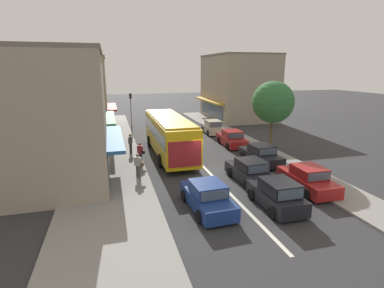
% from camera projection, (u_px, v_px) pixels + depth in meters
% --- Properties ---
extents(ground_plane, '(140.00, 140.00, 0.00)m').
position_uv_depth(ground_plane, '(209.00, 173.00, 20.86)').
color(ground_plane, '#2D2D30').
extents(lane_centre_line, '(0.20, 28.00, 0.01)m').
position_uv_depth(lane_centre_line, '(194.00, 157.00, 24.60)').
color(lane_centre_line, silver).
rests_on(lane_centre_line, ground).
extents(sidewalk_left, '(5.20, 44.00, 0.14)m').
position_uv_depth(sidewalk_left, '(108.00, 156.00, 24.70)').
color(sidewalk_left, gray).
rests_on(sidewalk_left, ground).
extents(kerb_right, '(2.80, 44.00, 0.12)m').
position_uv_depth(kerb_right, '(252.00, 145.00, 28.06)').
color(kerb_right, gray).
rests_on(kerb_right, ground).
extents(shopfront_corner_near, '(8.01, 8.18, 8.22)m').
position_uv_depth(shopfront_corner_near, '(46.00, 119.00, 18.02)').
color(shopfront_corner_near, gray).
rests_on(shopfront_corner_near, ground).
extents(shopfront_mid_block, '(7.42, 8.62, 8.50)m').
position_uv_depth(shopfront_mid_block, '(64.00, 102.00, 26.05)').
color(shopfront_mid_block, '#B2A38E').
rests_on(shopfront_mid_block, ground).
extents(shopfront_far_end, '(8.17, 7.48, 8.43)m').
position_uv_depth(shopfront_far_end, '(74.00, 95.00, 33.78)').
color(shopfront_far_end, '#B2A38E').
rests_on(shopfront_far_end, ground).
extents(building_right_far, '(8.91, 11.01, 9.00)m').
position_uv_depth(building_right_far, '(238.00, 87.00, 42.78)').
color(building_right_far, gray).
rests_on(building_right_far, ground).
extents(city_bus, '(2.76, 10.86, 3.23)m').
position_uv_depth(city_bus, '(169.00, 133.00, 24.76)').
color(city_bus, yellow).
rests_on(city_bus, ground).
extents(sedan_adjacent_lane_lead, '(2.04, 4.27, 1.47)m').
position_uv_depth(sedan_adjacent_lane_lead, '(207.00, 197.00, 15.32)').
color(sedan_adjacent_lane_lead, navy).
rests_on(sedan_adjacent_lane_lead, ground).
extents(hatchback_queue_gap_filler, '(1.83, 3.70, 1.54)m').
position_uv_depth(hatchback_queue_gap_filler, '(277.00, 195.00, 15.49)').
color(hatchback_queue_gap_filler, black).
rests_on(hatchback_queue_gap_filler, ground).
extents(sedan_behind_bus_near, '(2.02, 4.26, 1.47)m').
position_uv_depth(sedan_behind_bus_near, '(250.00, 172.00, 19.07)').
color(sedan_behind_bus_near, black).
rests_on(sedan_behind_bus_near, ground).
extents(parked_sedan_kerb_front, '(1.98, 4.25, 1.47)m').
position_uv_depth(parked_sedan_kerb_front, '(307.00, 179.00, 17.81)').
color(parked_sedan_kerb_front, maroon).
rests_on(parked_sedan_kerb_front, ground).
extents(parked_sedan_kerb_second, '(1.98, 4.24, 1.47)m').
position_uv_depth(parked_sedan_kerb_second, '(261.00, 155.00, 22.86)').
color(parked_sedan_kerb_second, black).
rests_on(parked_sedan_kerb_second, ground).
extents(parked_sedan_kerb_third, '(2.02, 4.26, 1.47)m').
position_uv_depth(parked_sedan_kerb_third, '(232.00, 139.00, 28.07)').
color(parked_sedan_kerb_third, maroon).
rests_on(parked_sedan_kerb_third, ground).
extents(parked_hatchback_kerb_rear, '(1.93, 3.76, 1.54)m').
position_uv_depth(parked_hatchback_kerb_rear, '(213.00, 127.00, 33.28)').
color(parked_hatchback_kerb_rear, '#B7B29E').
rests_on(parked_hatchback_kerb_rear, ground).
extents(traffic_light_downstreet, '(0.32, 0.24, 4.20)m').
position_uv_depth(traffic_light_downstreet, '(131.00, 104.00, 36.68)').
color(traffic_light_downstreet, gray).
rests_on(traffic_light_downstreet, ground).
extents(street_tree_right, '(3.40, 3.40, 6.12)m').
position_uv_depth(street_tree_right, '(273.00, 102.00, 24.25)').
color(street_tree_right, brown).
rests_on(street_tree_right, ground).
extents(pedestrian_with_handbag_near, '(0.54, 0.57, 1.63)m').
position_uv_depth(pedestrian_with_handbag_near, '(140.00, 152.00, 22.12)').
color(pedestrian_with_handbag_near, '#232838').
rests_on(pedestrian_with_handbag_near, sidewalk_left).
extents(pedestrian_browsing_midblock, '(0.37, 0.50, 1.63)m').
position_uv_depth(pedestrian_browsing_midblock, '(130.00, 142.00, 24.99)').
color(pedestrian_browsing_midblock, '#333338').
rests_on(pedestrian_browsing_midblock, sidewalk_left).
extents(pedestrian_far_walker, '(0.60, 0.50, 1.63)m').
position_uv_depth(pedestrian_far_walker, '(138.00, 164.00, 19.28)').
color(pedestrian_far_walker, '#4C4742').
rests_on(pedestrian_far_walker, sidewalk_left).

